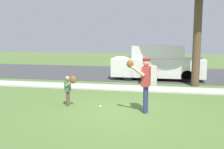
# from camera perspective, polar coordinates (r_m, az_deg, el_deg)

# --- Properties ---
(ground_plane) EXTENTS (48.00, 48.00, 0.00)m
(ground_plane) POSITION_cam_1_polar(r_m,az_deg,el_deg) (12.14, 5.42, -3.24)
(ground_plane) COLOR #567538
(sidewalk_strip) EXTENTS (36.00, 1.20, 0.06)m
(sidewalk_strip) POSITION_cam_1_polar(r_m,az_deg,el_deg) (12.23, 5.47, -3.01)
(sidewalk_strip) COLOR beige
(sidewalk_strip) RESTS_ON ground
(road_surface) EXTENTS (36.00, 6.80, 0.02)m
(road_surface) POSITION_cam_1_polar(r_m,az_deg,el_deg) (17.15, 7.16, 0.20)
(road_surface) COLOR #424244
(road_surface) RESTS_ON ground
(person_adult) EXTENTS (0.74, 0.62, 1.74)m
(person_adult) POSITION_cam_1_polar(r_m,az_deg,el_deg) (8.38, 7.08, -0.99)
(person_adult) COLOR navy
(person_adult) RESTS_ON ground
(person_child) EXTENTS (0.47, 0.45, 1.10)m
(person_child) POSITION_cam_1_polar(r_m,az_deg,el_deg) (9.23, -9.28, -2.56)
(person_child) COLOR brown
(person_child) RESTS_ON ground
(baseball) EXTENTS (0.07, 0.07, 0.07)m
(baseball) POSITION_cam_1_polar(r_m,az_deg,el_deg) (9.12, -2.54, -6.92)
(baseball) COLOR white
(baseball) RESTS_ON ground
(utility_cabinet) EXTENTS (0.72, 0.66, 0.92)m
(utility_cabinet) POSITION_cam_1_polar(r_m,az_deg,el_deg) (13.43, 8.15, -0.15)
(utility_cabinet) COLOR beige
(utility_cabinet) RESTS_ON ground
(parked_van_white) EXTENTS (5.00, 1.95, 1.88)m
(parked_van_white) POSITION_cam_1_polar(r_m,az_deg,el_deg) (15.03, 9.85, 2.41)
(parked_van_white) COLOR silver
(parked_van_white) RESTS_ON road_surface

